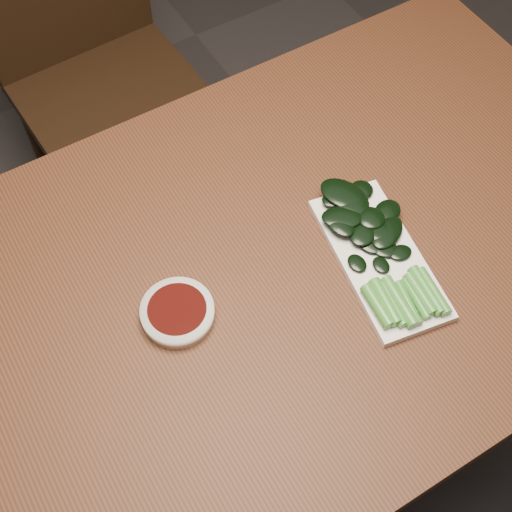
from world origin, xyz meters
name	(u,v)px	position (x,y,z in m)	size (l,w,h in m)	color
ground	(256,430)	(0.00, 0.00, 0.00)	(6.00, 6.00, 0.00)	#2C2A2A
table	(256,297)	(0.00, 0.00, 0.68)	(1.40, 0.80, 0.75)	#442313
chair_far	(97,67)	(0.05, 0.84, 0.49)	(0.44, 0.44, 0.89)	black
sauce_bowl	(178,313)	(-0.14, 0.00, 0.76)	(0.11, 0.11, 0.03)	white
serving_plate	(379,258)	(0.18, -0.08, 0.76)	(0.17, 0.30, 0.01)	white
gai_lan	(379,248)	(0.18, -0.07, 0.77)	(0.16, 0.31, 0.02)	#3D872E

